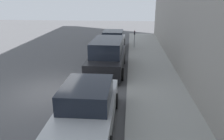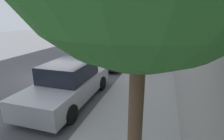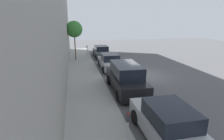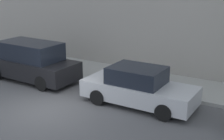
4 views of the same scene
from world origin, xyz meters
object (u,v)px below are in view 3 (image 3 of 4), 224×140
parking_meter_far (128,127)px  street_tree (74,29)px  parked_sedan_second (110,62)px  parking_meter_near (87,49)px  parked_minivan_third (126,78)px  parked_sedan_fourth (168,124)px  parked_sedan_nearest (101,52)px

parking_meter_far → street_tree: street_tree is taller
parked_sedan_second → parking_meter_near: (1.74, -6.61, 0.29)m
parked_sedan_second → parking_meter_far: size_ratio=3.19×
parked_minivan_third → parking_meter_near: bearing=-82.5°
parking_meter_near → street_tree: bearing=55.4°
parked_minivan_third → parked_sedan_fourth: 5.48m
parked_sedan_nearest → parked_sedan_second: same height
parked_sedan_fourth → parking_meter_far: (1.76, 0.21, 0.29)m
parked_sedan_nearest → parked_sedan_fourth: bearing=89.7°
parked_minivan_third → parking_meter_near: (1.66, -12.51, 0.09)m
street_tree → parked_sedan_nearest: bearing=-154.1°
parked_sedan_nearest → parking_meter_far: (1.84, 17.59, 0.29)m
parking_meter_far → parked_sedan_nearest: bearing=-96.0°
parked_sedan_nearest → parking_meter_far: bearing=84.0°
parked_minivan_third → street_tree: 11.11m
parked_sedan_nearest → street_tree: street_tree is taller
parked_sedan_fourth → street_tree: size_ratio=0.99×
street_tree → parking_meter_far: bearing=95.6°
parked_sedan_fourth → parking_meter_far: bearing=6.8°
parked_sedan_second → parked_sedan_nearest: bearing=-90.9°
parked_minivan_third → parking_meter_near: size_ratio=3.53×
parked_sedan_fourth → parked_minivan_third: bearing=-88.9°
parking_meter_near → parked_sedan_nearest: bearing=161.8°
parked_minivan_third → parked_sedan_fourth: size_ratio=1.09×
parking_meter_far → street_tree: bearing=-84.4°
parked_sedan_fourth → parking_meter_far: size_ratio=3.20×
parked_minivan_third → parking_meter_far: bearing=73.7°
parking_meter_near → street_tree: street_tree is taller
parked_sedan_fourth → street_tree: bearing=-78.1°
parked_sedan_nearest → parked_sedan_second: bearing=89.1°
parking_meter_near → street_tree: 3.89m
parked_minivan_third → parking_meter_far: parked_minivan_third is taller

